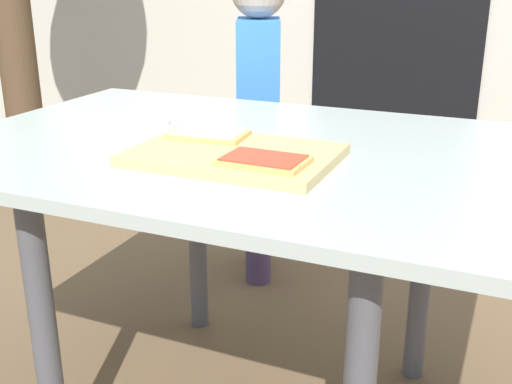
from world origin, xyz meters
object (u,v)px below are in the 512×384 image
Objects in this scene: cutting_board at (235,155)px; pizza_slice_far_left at (208,134)px; child_left at (258,103)px; pizza_slice_near_right at (264,160)px; plate_white_left at (132,123)px; dining_table at (255,183)px.

pizza_slice_far_left reaches higher than cutting_board.
pizza_slice_far_left is 0.15× the size of child_left.
pizza_slice_near_right is 0.96× the size of pizza_slice_far_left.
cutting_board is at bearing -69.91° from child_left.
pizza_slice_far_left reaches higher than plate_white_left.
child_left reaches higher than pizza_slice_far_left.
pizza_slice_far_left is at bearing 144.16° from pizza_slice_near_right.
plate_white_left is at bearing 152.19° from pizza_slice_near_right.
plate_white_left is 0.69m from child_left.
dining_table is 3.46× the size of cutting_board.
pizza_slice_near_right is at bearing -66.39° from child_left.
cutting_board reaches higher than dining_table.
cutting_board reaches higher than plate_white_left.
child_left is at bearing 86.12° from plate_white_left.
cutting_board is (0.01, -0.12, 0.10)m from dining_table.
plate_white_left is (-0.45, 0.24, -0.02)m from pizza_slice_near_right.
child_left is at bearing 112.47° from dining_table.
plate_white_left reaches higher than dining_table.
pizza_slice_far_left is at bearing -21.51° from plate_white_left.
cutting_board is at bearing -86.58° from dining_table.
dining_table is 8.49× the size of pizza_slice_near_right.
dining_table is 8.15× the size of pizza_slice_far_left.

